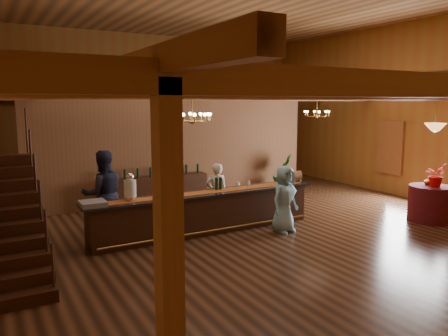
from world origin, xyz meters
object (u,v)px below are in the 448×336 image
backbar_shelf (157,191)px  chandelier_right (317,113)px  bartender (216,193)px  raffle_drum (296,176)px  guest (284,199)px  floor_plant (283,173)px  tasting_bar (206,212)px  beverage_dispenser (130,187)px  round_table (430,203)px  chandelier_left (192,117)px  pendant_lamp (435,127)px  staff_second (103,194)px

backbar_shelf → chandelier_right: size_ratio=3.84×
chandelier_right → bartender: bearing=-165.1°
raffle_drum → bartender: 2.12m
guest → floor_plant: 4.52m
raffle_drum → chandelier_right: chandelier_right is taller
tasting_bar → raffle_drum: raffle_drum is taller
bartender → floor_plant: size_ratio=1.14×
raffle_drum → backbar_shelf: size_ratio=0.11×
beverage_dispenser → round_table: (7.22, -1.93, -0.78)m
raffle_drum → chandelier_left: (-3.11, -0.36, 1.58)m
guest → chandelier_left: bearing=152.2°
raffle_drum → chandelier_right: size_ratio=0.42×
pendant_lamp → staff_second: size_ratio=0.46×
backbar_shelf → bartender: 2.59m
chandelier_right → beverage_dispenser: bearing=-165.1°
tasting_bar → beverage_dispenser: (-1.78, 0.02, 0.75)m
round_table → floor_plant: floor_plant is taller
staff_second → guest: (3.75, -1.70, -0.20)m
chandelier_right → staff_second: size_ratio=0.41×
backbar_shelf → floor_plant: floor_plant is taller
chandelier_left → bartender: chandelier_left is taller
round_table → chandelier_right: bearing=99.7°
chandelier_left → round_table: bearing=-14.7°
round_table → staff_second: 8.09m
backbar_shelf → staff_second: (-2.14, -2.32, 0.55)m
floor_plant → raffle_drum: bearing=-121.2°
chandelier_left → beverage_dispenser: bearing=163.5°
chandelier_left → staff_second: (-1.66, 1.19, -1.72)m
raffle_drum → beverage_dispenser: bearing=179.6°
beverage_dispenser → chandelier_left: 1.99m
chandelier_right → floor_plant: 2.30m
beverage_dispenser → round_table: size_ratio=0.57×
backbar_shelf → staff_second: size_ratio=1.56×
guest → bartender: bearing=108.1°
round_table → staff_second: size_ratio=0.54×
round_table → pendant_lamp: 1.95m
backbar_shelf → staff_second: 3.20m
round_table → guest: (-3.84, 1.04, 0.33)m
chandelier_left → floor_plant: size_ratio=0.60×
raffle_drum → floor_plant: (1.67, 2.77, -0.46)m
raffle_drum → pendant_lamp: bearing=-34.0°
floor_plant → tasting_bar: bearing=-147.2°
raffle_drum → round_table: size_ratio=0.32×
chandelier_right → bartender: size_ratio=0.53×
backbar_shelf → round_table: bearing=-43.4°
raffle_drum → chandelier_left: size_ratio=0.42×
pendant_lamp → beverage_dispenser: bearing=165.0°
chandelier_right → floor_plant: size_ratio=0.60×
raffle_drum → bartender: bearing=161.3°
beverage_dispenser → raffle_drum: 4.40m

